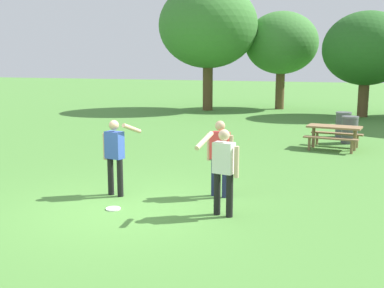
{
  "coord_description": "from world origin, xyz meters",
  "views": [
    {
      "loc": [
        4.35,
        -7.71,
        2.86
      ],
      "look_at": [
        0.66,
        2.01,
        1.0
      ],
      "focal_mm": 43.33,
      "sensor_mm": 36.0,
      "label": 1
    }
  ],
  "objects_px": {
    "trash_can_beside_table": "(350,130)",
    "tree_broad_center": "(281,43)",
    "person_bystander": "(220,153)",
    "trash_can_further_along": "(343,124)",
    "person_thrower": "(223,166)",
    "person_catcher": "(115,152)",
    "tree_tall_left": "(208,26)",
    "picnic_table_near": "(334,132)",
    "tree_far_right": "(366,49)",
    "frisbee": "(113,209)"
  },
  "relations": [
    {
      "from": "person_catcher",
      "to": "tree_far_right",
      "type": "distance_m",
      "value": 18.12
    },
    {
      "from": "frisbee",
      "to": "trash_can_further_along",
      "type": "bearing_deg",
      "value": 71.11
    },
    {
      "from": "trash_can_further_along",
      "to": "tree_broad_center",
      "type": "distance_m",
      "value": 11.21
    },
    {
      "from": "trash_can_beside_table",
      "to": "tree_far_right",
      "type": "distance_m",
      "value": 9.17
    },
    {
      "from": "person_thrower",
      "to": "trash_can_beside_table",
      "type": "bearing_deg",
      "value": 78.35
    },
    {
      "from": "tree_far_right",
      "to": "trash_can_beside_table",
      "type": "bearing_deg",
      "value": -92.07
    },
    {
      "from": "trash_can_beside_table",
      "to": "tree_tall_left",
      "type": "relative_size",
      "value": 0.13
    },
    {
      "from": "trash_can_beside_table",
      "to": "tree_far_right",
      "type": "bearing_deg",
      "value": 87.93
    },
    {
      "from": "trash_can_beside_table",
      "to": "tree_broad_center",
      "type": "bearing_deg",
      "value": 111.9
    },
    {
      "from": "tree_broad_center",
      "to": "trash_can_beside_table",
      "type": "bearing_deg",
      "value": -68.1
    },
    {
      "from": "picnic_table_near",
      "to": "trash_can_beside_table",
      "type": "relative_size",
      "value": 1.92
    },
    {
      "from": "trash_can_further_along",
      "to": "tree_tall_left",
      "type": "xyz_separation_m",
      "value": [
        -8.09,
        7.64,
        4.39
      ]
    },
    {
      "from": "person_thrower",
      "to": "tree_tall_left",
      "type": "xyz_separation_m",
      "value": [
        -6.49,
        18.11,
        3.91
      ]
    },
    {
      "from": "picnic_table_near",
      "to": "frisbee",
      "type": "bearing_deg",
      "value": -113.61
    },
    {
      "from": "person_thrower",
      "to": "tree_far_right",
      "type": "height_order",
      "value": "tree_far_right"
    },
    {
      "from": "tree_broad_center",
      "to": "tree_far_right",
      "type": "xyz_separation_m",
      "value": [
        4.8,
        -2.5,
        -0.42
      ]
    },
    {
      "from": "person_bystander",
      "to": "trash_can_further_along",
      "type": "relative_size",
      "value": 1.71
    },
    {
      "from": "person_catcher",
      "to": "picnic_table_near",
      "type": "bearing_deg",
      "value": 61.23
    },
    {
      "from": "tree_tall_left",
      "to": "tree_broad_center",
      "type": "bearing_deg",
      "value": 29.2
    },
    {
      "from": "person_bystander",
      "to": "tree_far_right",
      "type": "height_order",
      "value": "tree_far_right"
    },
    {
      "from": "picnic_table_near",
      "to": "tree_tall_left",
      "type": "bearing_deg",
      "value": 127.49
    },
    {
      "from": "person_thrower",
      "to": "person_catcher",
      "type": "bearing_deg",
      "value": 169.4
    },
    {
      "from": "person_catcher",
      "to": "tree_tall_left",
      "type": "relative_size",
      "value": 0.22
    },
    {
      "from": "trash_can_further_along",
      "to": "tree_broad_center",
      "type": "bearing_deg",
      "value": 113.17
    },
    {
      "from": "tree_broad_center",
      "to": "person_catcher",
      "type": "bearing_deg",
      "value": -89.87
    },
    {
      "from": "frisbee",
      "to": "tree_broad_center",
      "type": "bearing_deg",
      "value": 91.33
    },
    {
      "from": "picnic_table_near",
      "to": "trash_can_beside_table",
      "type": "bearing_deg",
      "value": 72.27
    },
    {
      "from": "person_catcher",
      "to": "trash_can_further_along",
      "type": "bearing_deg",
      "value": 67.44
    },
    {
      "from": "trash_can_further_along",
      "to": "tree_tall_left",
      "type": "height_order",
      "value": "tree_tall_left"
    },
    {
      "from": "picnic_table_near",
      "to": "trash_can_further_along",
      "type": "distance_m",
      "value": 2.71
    },
    {
      "from": "person_bystander",
      "to": "picnic_table_near",
      "type": "relative_size",
      "value": 0.89
    },
    {
      "from": "person_thrower",
      "to": "person_catcher",
      "type": "relative_size",
      "value": 1.0
    },
    {
      "from": "person_thrower",
      "to": "tree_far_right",
      "type": "relative_size",
      "value": 0.3
    },
    {
      "from": "person_thrower",
      "to": "tree_tall_left",
      "type": "relative_size",
      "value": 0.22
    },
    {
      "from": "frisbee",
      "to": "trash_can_further_along",
      "type": "distance_m",
      "value": 11.5
    },
    {
      "from": "picnic_table_near",
      "to": "trash_can_beside_table",
      "type": "distance_m",
      "value": 1.44
    },
    {
      "from": "frisbee",
      "to": "tree_far_right",
      "type": "height_order",
      "value": "tree_far_right"
    },
    {
      "from": "person_thrower",
      "to": "person_catcher",
      "type": "distance_m",
      "value": 2.6
    },
    {
      "from": "tree_far_right",
      "to": "tree_broad_center",
      "type": "bearing_deg",
      "value": 152.45
    },
    {
      "from": "trash_can_further_along",
      "to": "tree_far_right",
      "type": "xyz_separation_m",
      "value": [
        0.6,
        7.31,
        3.01
      ]
    },
    {
      "from": "tree_tall_left",
      "to": "tree_broad_center",
      "type": "distance_m",
      "value": 4.56
    },
    {
      "from": "trash_can_further_along",
      "to": "picnic_table_near",
      "type": "bearing_deg",
      "value": -93.2
    },
    {
      "from": "person_thrower",
      "to": "trash_can_further_along",
      "type": "distance_m",
      "value": 10.61
    },
    {
      "from": "person_thrower",
      "to": "picnic_table_near",
      "type": "xyz_separation_m",
      "value": [
        1.44,
        7.76,
        -0.4
      ]
    },
    {
      "from": "person_thrower",
      "to": "trash_can_beside_table",
      "type": "distance_m",
      "value": 9.34
    },
    {
      "from": "person_catcher",
      "to": "person_bystander",
      "type": "height_order",
      "value": "same"
    },
    {
      "from": "frisbee",
      "to": "person_thrower",
      "type": "bearing_deg",
      "value": 10.58
    },
    {
      "from": "person_thrower",
      "to": "tree_broad_center",
      "type": "distance_m",
      "value": 20.67
    },
    {
      "from": "trash_can_beside_table",
      "to": "picnic_table_near",
      "type": "bearing_deg",
      "value": -107.73
    },
    {
      "from": "person_catcher",
      "to": "picnic_table_near",
      "type": "height_order",
      "value": "person_catcher"
    }
  ]
}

